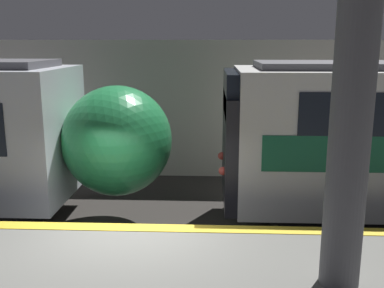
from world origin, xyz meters
name	(u,v)px	position (x,y,z in m)	size (l,w,h in m)	color
ground_plane	(135,282)	(0.00, 0.00, 0.00)	(120.00, 120.00, 0.00)	#282623
station_rear_barrier	(169,110)	(0.00, 6.49, 2.08)	(50.00, 0.15, 4.16)	#9E998E
support_pillar_near	(350,132)	(2.96, -1.76, 3.04)	(0.49, 0.49, 3.93)	#56565B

